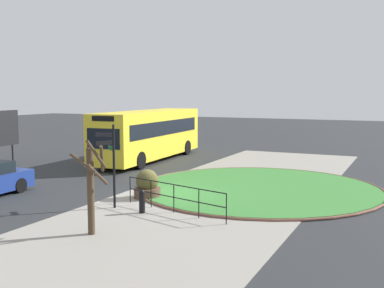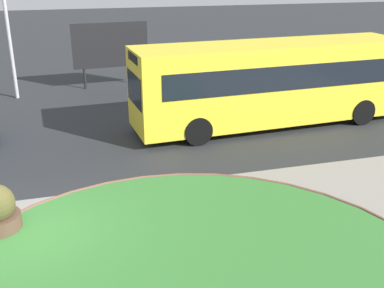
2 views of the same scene
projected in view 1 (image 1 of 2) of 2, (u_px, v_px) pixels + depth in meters
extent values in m
plane|color=#282B2D|center=(165.00, 196.00, 19.31)|extent=(120.00, 120.00, 0.00)
cube|color=gray|center=(210.00, 201.00, 18.43)|extent=(32.00, 7.90, 0.02)
cylinder|color=#387A33|center=(258.00, 188.00, 20.76)|extent=(10.59, 10.59, 0.10)
torus|color=brown|center=(258.00, 188.00, 20.76)|extent=(10.90, 10.90, 0.11)
cylinder|color=black|center=(114.00, 168.00, 17.10)|extent=(0.09, 0.09, 3.04)
sphere|color=black|center=(113.00, 126.00, 16.92)|extent=(0.10, 0.10, 0.10)
cube|color=black|center=(104.00, 135.00, 17.04)|extent=(0.18, 0.64, 0.15)
cube|color=black|center=(104.00, 143.00, 16.75)|extent=(0.62, 0.32, 0.15)
cube|color=#195128|center=(111.00, 148.00, 17.26)|extent=(0.30, 0.42, 0.15)
cylinder|color=black|center=(142.00, 203.00, 16.47)|extent=(0.21, 0.21, 0.72)
sphere|color=black|center=(142.00, 192.00, 16.43)|extent=(0.20, 0.20, 0.20)
cube|color=black|center=(174.00, 185.00, 16.47)|extent=(1.26, 4.50, 0.03)
cube|color=black|center=(174.00, 197.00, 16.53)|extent=(1.26, 4.50, 0.03)
cylinder|color=black|center=(130.00, 190.00, 18.04)|extent=(0.04, 0.04, 1.03)
cylinder|color=black|center=(151.00, 194.00, 17.29)|extent=(0.04, 0.04, 1.03)
cylinder|color=black|center=(174.00, 199.00, 16.53)|extent=(0.04, 0.04, 1.03)
cylinder|color=black|center=(199.00, 204.00, 15.78)|extent=(0.04, 0.04, 1.03)
cylinder|color=black|center=(226.00, 209.00, 15.02)|extent=(0.04, 0.04, 1.03)
cube|color=yellow|center=(149.00, 133.00, 29.47)|extent=(10.70, 3.07, 2.88)
cube|color=black|center=(167.00, 128.00, 28.95)|extent=(9.30, 0.55, 0.88)
cube|color=black|center=(132.00, 127.00, 29.89)|extent=(9.30, 0.55, 0.88)
cube|color=black|center=(103.00, 139.00, 24.57)|extent=(0.14, 2.03, 1.10)
cube|color=black|center=(103.00, 119.00, 24.45)|extent=(0.10, 1.36, 0.28)
cylinder|color=black|center=(140.00, 160.00, 26.06)|extent=(1.02, 0.36, 1.00)
cylinder|color=black|center=(105.00, 158.00, 26.91)|extent=(1.02, 0.36, 1.00)
cylinder|color=black|center=(186.00, 147.00, 32.29)|extent=(1.02, 0.36, 1.00)
cylinder|color=black|center=(157.00, 146.00, 33.14)|extent=(1.02, 0.36, 1.00)
cylinder|color=black|center=(20.00, 185.00, 19.92)|extent=(0.65, 0.24, 0.64)
cylinder|color=black|center=(12.00, 144.00, 29.50)|extent=(0.12, 0.12, 2.10)
cylinder|color=brown|center=(147.00, 193.00, 18.87)|extent=(1.08, 1.08, 0.43)
sphere|color=#4C4723|center=(147.00, 181.00, 18.81)|extent=(0.92, 0.92, 0.92)
cylinder|color=#423323|center=(91.00, 192.00, 13.88)|extent=(0.21, 0.21, 2.65)
cylinder|color=#423323|center=(102.00, 159.00, 13.83)|extent=(0.69, 0.51, 0.89)
cylinder|color=#423323|center=(83.00, 163.00, 13.40)|extent=(0.22, 0.85, 0.58)
cylinder|color=#423323|center=(97.00, 174.00, 13.60)|extent=(0.75, 0.28, 0.73)
cylinder|color=#423323|center=(96.00, 154.00, 13.55)|extent=(0.70, 0.29, 0.89)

